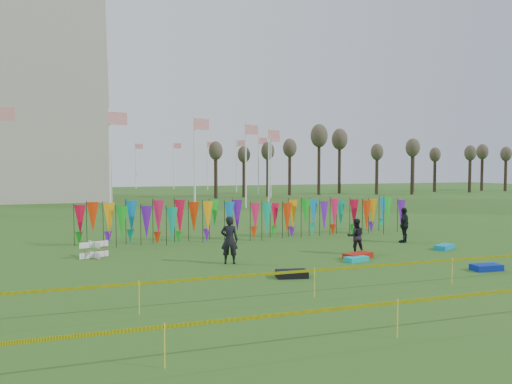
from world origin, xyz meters
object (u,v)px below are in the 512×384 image
object	(u,v)px
kite_bag_turquoise	(356,259)
kite_bag_red	(358,256)
person_left	(229,240)
kite_bag_blue	(486,267)
kite_bag_black	(292,274)
person_mid	(356,236)
person_right	(404,225)
box_kite	(94,250)
kite_bag_teal	(444,247)

from	to	relation	value
kite_bag_turquoise	kite_bag_red	distance (m)	0.69
person_left	kite_bag_blue	world-z (taller)	person_left
kite_bag_black	kite_bag_red	bearing A→B (deg)	30.43
kite_bag_turquoise	person_mid	bearing A→B (deg)	60.63
person_right	kite_bag_blue	xyz separation A→B (m)	(-1.23, -6.81, -0.78)
kite_bag_turquoise	person_right	bearing A→B (deg)	36.65
box_kite	person_left	world-z (taller)	person_left
person_mid	kite_bag_red	distance (m)	1.27
person_mid	kite_bag_teal	world-z (taller)	person_mid
person_left	box_kite	bearing A→B (deg)	-10.31
person_left	kite_bag_red	distance (m)	5.57
person_mid	kite_bag_black	world-z (taller)	person_mid
kite_bag_turquoise	kite_bag_teal	distance (m)	5.61
kite_bag_red	kite_bag_black	size ratio (longest dim) A/B	1.21
kite_bag_turquoise	kite_bag_red	xyz separation A→B (m)	(0.41, 0.56, 0.02)
kite_bag_blue	person_mid	bearing A→B (deg)	121.25
person_left	kite_bag_red	size ratio (longest dim) A/B	1.46
person_right	kite_bag_red	size ratio (longest dim) A/B	1.37
person_mid	box_kite	bearing A→B (deg)	1.52
person_left	kite_bag_red	world-z (taller)	person_left
person_right	kite_bag_teal	bearing A→B (deg)	66.78
person_left	kite_bag_black	bearing A→B (deg)	135.41
kite_bag_turquoise	kite_bag_blue	world-z (taller)	kite_bag_blue
kite_bag_blue	kite_bag_red	size ratio (longest dim) A/B	0.84
kite_bag_blue	kite_bag_teal	bearing A→B (deg)	68.27
box_kite	kite_bag_black	distance (m)	8.96
kite_bag_turquoise	kite_bag_black	size ratio (longest dim) A/B	0.91
kite_bag_teal	kite_bag_black	bearing A→B (deg)	-161.17
person_left	kite_bag_turquoise	xyz separation A→B (m)	(5.05, -1.24, -0.86)
person_right	kite_bag_blue	world-z (taller)	person_right
person_mid	kite_bag_turquoise	bearing A→B (deg)	76.47
person_right	kite_bag_turquoise	size ratio (longest dim) A/B	1.83
person_left	kite_bag_blue	bearing A→B (deg)	174.41
kite_bag_blue	kite_bag_black	distance (m)	7.47
box_kite	kite_bag_teal	world-z (taller)	box_kite
kite_bag_blue	kite_bag_teal	distance (m)	4.76
kite_bag_red	person_left	bearing A→B (deg)	172.85
box_kite	person_right	size ratio (longest dim) A/B	0.40
kite_bag_red	kite_bag_turquoise	bearing A→B (deg)	-126.00
kite_bag_red	person_right	bearing A→B (deg)	34.50
person_left	person_right	bearing A→B (deg)	-145.34
kite_bag_black	kite_bag_teal	bearing A→B (deg)	18.83
person_right	box_kite	bearing A→B (deg)	-38.37
box_kite	kite_bag_red	bearing A→B (deg)	-19.73
kite_bag_red	kite_bag_teal	bearing A→B (deg)	8.13
box_kite	kite_bag_turquoise	size ratio (longest dim) A/B	0.72
kite_bag_turquoise	kite_bag_black	distance (m)	4.09
kite_bag_blue	kite_bag_teal	xyz separation A→B (m)	(1.76, 4.42, -0.01)
person_left	person_mid	world-z (taller)	person_left
kite_bag_black	person_right	bearing A→B (deg)	32.62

